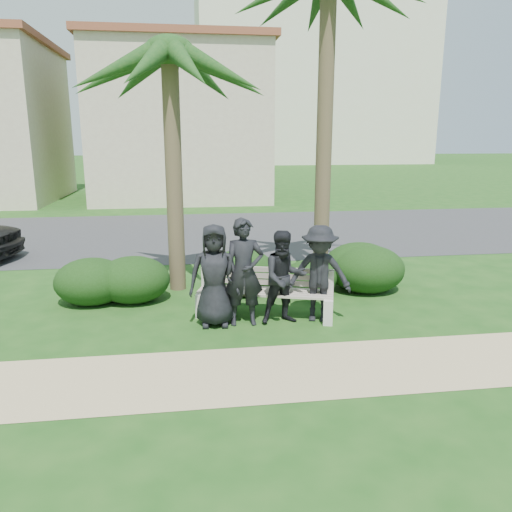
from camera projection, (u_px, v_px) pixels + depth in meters
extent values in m
plane|color=#184513|center=(243.00, 323.00, 8.17)|extent=(160.00, 160.00, 0.00)
cube|color=tan|center=(259.00, 373.00, 6.44)|extent=(30.00, 1.60, 0.01)
cube|color=#2D2D30|center=(214.00, 233.00, 15.88)|extent=(160.00, 8.00, 0.01)
cube|color=#C6B495|center=(181.00, 126.00, 24.56)|extent=(8.00, 8.00, 7.00)
cube|color=brown|center=(178.00, 47.00, 23.71)|extent=(8.40, 8.40, 0.30)
cube|color=beige|center=(305.00, 78.00, 60.72)|extent=(26.00, 18.00, 20.00)
cube|color=gray|center=(265.00, 293.00, 8.33)|extent=(2.32, 1.16, 0.04)
cube|color=gray|center=(263.00, 276.00, 8.50)|extent=(2.18, 0.70, 0.26)
cube|color=beige|center=(202.00, 308.00, 8.24)|extent=(0.30, 0.54, 0.42)
cube|color=beige|center=(326.00, 303.00, 8.53)|extent=(0.30, 0.54, 0.42)
imported|color=black|center=(214.00, 276.00, 7.91)|extent=(0.84, 0.57, 1.65)
imported|color=black|center=(244.00, 272.00, 7.93)|extent=(0.64, 0.42, 1.74)
imported|color=black|center=(284.00, 278.00, 8.02)|extent=(0.80, 0.65, 1.53)
imported|color=black|center=(319.00, 274.00, 8.12)|extent=(1.15, 0.84, 1.60)
ellipsoid|color=black|center=(92.00, 280.00, 9.06)|extent=(1.33, 1.10, 0.87)
ellipsoid|color=black|center=(133.00, 278.00, 9.16)|extent=(1.34, 1.11, 0.88)
ellipsoid|color=black|center=(242.00, 271.00, 9.64)|extent=(1.37, 1.13, 0.89)
ellipsoid|color=black|center=(310.00, 276.00, 9.62)|extent=(1.06, 0.88, 0.69)
ellipsoid|color=black|center=(368.00, 268.00, 9.76)|extent=(1.44, 1.19, 0.94)
ellipsoid|color=black|center=(359.00, 264.00, 10.01)|extent=(1.46, 1.21, 0.95)
cylinder|color=brown|center=(174.00, 176.00, 9.51)|extent=(0.32, 0.32, 4.49)
cylinder|color=brown|center=(324.00, 135.00, 10.08)|extent=(0.32, 0.32, 6.03)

